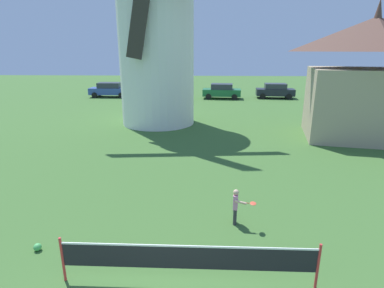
# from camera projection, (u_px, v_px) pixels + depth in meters

# --- Properties ---
(windmill) EXTENTS (9.48, 5.72, 13.91)m
(windmill) POSITION_uv_depth(u_px,v_px,m) (156.00, 25.00, 20.05)
(windmill) COLOR white
(windmill) RESTS_ON ground_plane
(tennis_net) EXTENTS (5.62, 0.06, 1.10)m
(tennis_net) POSITION_uv_depth(u_px,v_px,m) (188.00, 258.00, 6.65)
(tennis_net) COLOR red
(tennis_net) RESTS_ON ground_plane
(player_far) EXTENTS (0.67, 0.54, 1.11)m
(player_far) POSITION_uv_depth(u_px,v_px,m) (236.00, 205.00, 9.05)
(player_far) COLOR #333338
(player_far) RESTS_ON ground_plane
(stray_ball) EXTENTS (0.20, 0.20, 0.20)m
(stray_ball) POSITION_uv_depth(u_px,v_px,m) (38.00, 247.00, 7.96)
(stray_ball) COLOR #4CB259
(stray_ball) RESTS_ON ground_plane
(parked_car_blue) EXTENTS (4.31, 1.91, 1.56)m
(parked_car_blue) POSITION_uv_depth(u_px,v_px,m) (110.00, 90.00, 33.91)
(parked_car_blue) COLOR #334C99
(parked_car_blue) RESTS_ON ground_plane
(parked_car_mustard) EXTENTS (4.07, 2.23, 1.56)m
(parked_car_mustard) POSITION_uv_depth(u_px,v_px,m) (167.00, 90.00, 33.52)
(parked_car_mustard) COLOR #999919
(parked_car_mustard) RESTS_ON ground_plane
(parked_car_green) EXTENTS (4.09, 2.12, 1.56)m
(parked_car_green) POSITION_uv_depth(u_px,v_px,m) (222.00, 91.00, 32.75)
(parked_car_green) COLOR #1E6638
(parked_car_green) RESTS_ON ground_plane
(parked_car_black) EXTENTS (4.10, 2.14, 1.56)m
(parked_car_black) POSITION_uv_depth(u_px,v_px,m) (275.00, 91.00, 33.01)
(parked_car_black) COLOR #1E232D
(parked_car_black) RESTS_ON ground_plane
(chapel) EXTENTS (7.06, 5.73, 7.60)m
(chapel) POSITION_uv_depth(u_px,v_px,m) (367.00, 82.00, 17.28)
(chapel) COLOR tan
(chapel) RESTS_ON ground_plane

